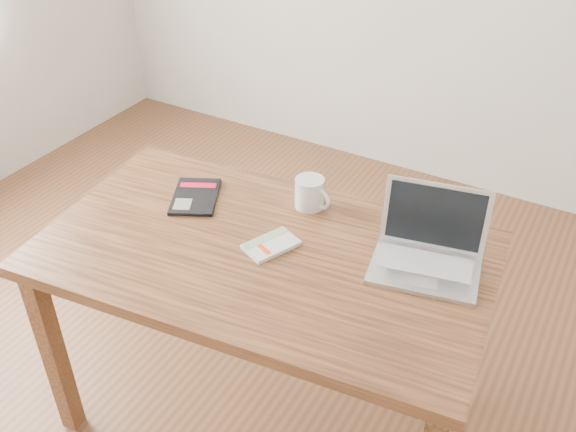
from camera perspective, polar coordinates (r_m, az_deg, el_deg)
The scene contains 6 objects.
room at distance 1.65m, azimuth -11.62°, elevation 13.95°, with size 4.04×4.04×2.70m.
desk at distance 1.98m, azimuth -2.13°, elevation -4.95°, with size 1.42×0.91×0.75m.
white_guidebook at distance 1.92m, azimuth -1.50°, elevation -2.60°, with size 0.15×0.19×0.01m.
black_guidebook at distance 2.16m, azimuth -8.25°, elevation 1.74°, with size 0.23×0.26×0.01m.
laptop at distance 1.88m, azimuth 12.37°, elevation -2.98°, with size 0.35×0.31×0.21m.
coffee_mug at distance 2.07m, azimuth 1.99°, elevation 2.07°, with size 0.14×0.10×0.10m.
Camera 1 is at (0.96, -1.15, 1.93)m, focal length 40.00 mm.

